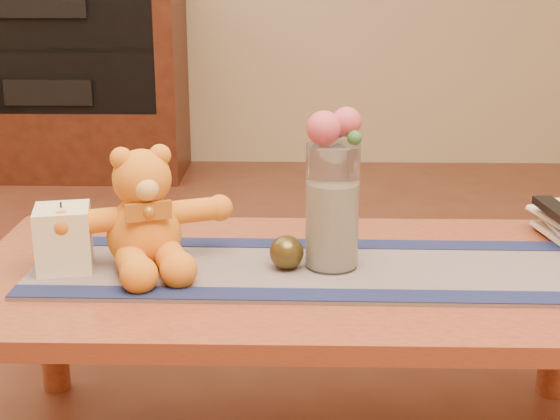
{
  "coord_description": "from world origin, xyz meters",
  "views": [
    {
      "loc": [
        -0.01,
        -1.59,
        1.08
      ],
      "look_at": [
        -0.05,
        0.0,
        0.58
      ],
      "focal_mm": 52.11,
      "sensor_mm": 36.0,
      "label": 1
    }
  ],
  "objects_px": {
    "pillar_candle": "(64,238)",
    "book_bottom": "(550,239)",
    "teddy_bear": "(143,209)",
    "glass_vase": "(332,207)",
    "tv_remote": "(555,209)",
    "bronze_ball": "(287,252)"
  },
  "relations": [
    {
      "from": "pillar_candle",
      "to": "book_bottom",
      "type": "relative_size",
      "value": 0.59
    },
    {
      "from": "teddy_bear",
      "to": "glass_vase",
      "type": "height_order",
      "value": "glass_vase"
    },
    {
      "from": "glass_vase",
      "to": "tv_remote",
      "type": "height_order",
      "value": "glass_vase"
    },
    {
      "from": "pillar_candle",
      "to": "bronze_ball",
      "type": "bearing_deg",
      "value": 1.14
    },
    {
      "from": "glass_vase",
      "to": "book_bottom",
      "type": "bearing_deg",
      "value": 18.87
    },
    {
      "from": "teddy_bear",
      "to": "bronze_ball",
      "type": "height_order",
      "value": "teddy_bear"
    },
    {
      "from": "pillar_candle",
      "to": "bronze_ball",
      "type": "height_order",
      "value": "pillar_candle"
    },
    {
      "from": "book_bottom",
      "to": "pillar_candle",
      "type": "bearing_deg",
      "value": -178.55
    },
    {
      "from": "tv_remote",
      "to": "book_bottom",
      "type": "bearing_deg",
      "value": 90.0
    },
    {
      "from": "teddy_bear",
      "to": "glass_vase",
      "type": "xyz_separation_m",
      "value": [
        0.39,
        -0.01,
        0.01
      ]
    },
    {
      "from": "tv_remote",
      "to": "bronze_ball",
      "type": "bearing_deg",
      "value": -169.55
    },
    {
      "from": "glass_vase",
      "to": "book_bottom",
      "type": "xyz_separation_m",
      "value": [
        0.51,
        0.17,
        -0.13
      ]
    },
    {
      "from": "bronze_ball",
      "to": "tv_remote",
      "type": "bearing_deg",
      "value": 16.64
    },
    {
      "from": "pillar_candle",
      "to": "tv_remote",
      "type": "height_order",
      "value": "pillar_candle"
    },
    {
      "from": "pillar_candle",
      "to": "glass_vase",
      "type": "relative_size",
      "value": 0.51
    },
    {
      "from": "book_bottom",
      "to": "glass_vase",
      "type": "bearing_deg",
      "value": -170.32
    },
    {
      "from": "bronze_ball",
      "to": "teddy_bear",
      "type": "bearing_deg",
      "value": 175.83
    },
    {
      "from": "teddy_bear",
      "to": "bronze_ball",
      "type": "relative_size",
      "value": 4.98
    },
    {
      "from": "teddy_bear",
      "to": "book_bottom",
      "type": "xyz_separation_m",
      "value": [
        0.9,
        0.17,
        -0.12
      ]
    },
    {
      "from": "teddy_bear",
      "to": "pillar_candle",
      "type": "height_order",
      "value": "teddy_bear"
    },
    {
      "from": "pillar_candle",
      "to": "glass_vase",
      "type": "xyz_separation_m",
      "value": [
        0.55,
        0.03,
        0.06
      ]
    },
    {
      "from": "glass_vase",
      "to": "book_bottom",
      "type": "relative_size",
      "value": 1.17
    }
  ]
}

